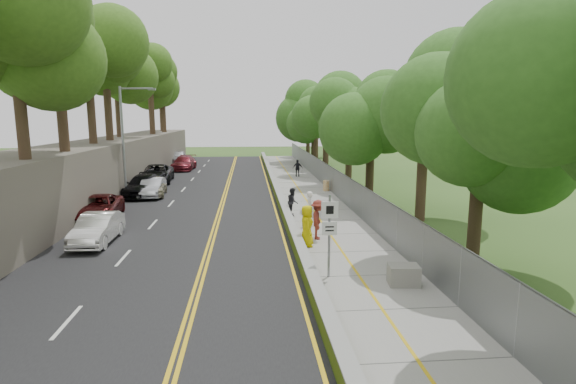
{
  "coord_description": "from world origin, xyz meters",
  "views": [
    {
      "loc": [
        -1.86,
        -18.77,
        5.96
      ],
      "look_at": [
        0.5,
        8.0,
        1.4
      ],
      "focal_mm": 28.0,
      "sensor_mm": 36.0,
      "label": 1
    }
  ],
  "objects": [
    {
      "name": "rock_embankment",
      "position": [
        -13.5,
        15.0,
        2.0
      ],
      "size": [
        5.0,
        66.0,
        4.0
      ],
      "primitive_type": "cube",
      "color": "#595147",
      "rests_on": "ground"
    },
    {
      "name": "construction_barrel",
      "position": [
        4.3,
        16.27,
        0.46
      ],
      "size": [
        0.5,
        0.5,
        0.83
      ],
      "primitive_type": "cylinder",
      "color": "#CC7600",
      "rests_on": "sidewalk"
    },
    {
      "name": "car_8",
      "position": [
        -10.6,
        38.25,
        0.86
      ],
      "size": [
        2.37,
        4.99,
        1.65
      ],
      "primitive_type": "imported",
      "rotation": [
        0.0,
        0.0,
        0.09
      ],
      "color": "silver",
      "rests_on": "road"
    },
    {
      "name": "car_7",
      "position": [
        -9.0,
        31.6,
        0.81
      ],
      "size": [
        2.45,
        5.42,
        1.54
      ],
      "primitive_type": "imported",
      "rotation": [
        0.0,
        0.0,
        -0.05
      ],
      "color": "maroon",
      "rests_on": "road"
    },
    {
      "name": "car_4",
      "position": [
        -9.0,
        15.16,
        0.78
      ],
      "size": [
        2.12,
        4.46,
        1.47
      ],
      "primitive_type": "imported",
      "rotation": [
        0.0,
        0.0,
        0.09
      ],
      "color": "tan",
      "rests_on": "road"
    },
    {
      "name": "streetlight",
      "position": [
        -10.46,
        14.0,
        4.64
      ],
      "size": [
        2.52,
        0.22,
        8.0
      ],
      "color": "gray",
      "rests_on": "ground"
    },
    {
      "name": "car_5",
      "position": [
        -9.0,
        14.84,
        0.73
      ],
      "size": [
        1.56,
        4.21,
        1.38
      ],
      "primitive_type": "imported",
      "rotation": [
        0.0,
        0.0,
        0.03
      ],
      "color": "#B7B8C0",
      "rests_on": "road"
    },
    {
      "name": "trees_embankment",
      "position": [
        -13.0,
        15.0,
        10.5
      ],
      "size": [
        6.4,
        66.0,
        13.0
      ],
      "primitive_type": null,
      "color": "#44741F",
      "rests_on": "rock_embankment"
    },
    {
      "name": "signpost",
      "position": [
        1.05,
        -3.02,
        1.96
      ],
      "size": [
        0.62,
        0.09,
        3.1
      ],
      "color": "gray",
      "rests_on": "sidewalk"
    },
    {
      "name": "car_2",
      "position": [
        -10.6,
        7.52,
        0.73
      ],
      "size": [
        2.76,
        5.2,
        1.39
      ],
      "primitive_type": "imported",
      "rotation": [
        0.0,
        0.0,
        0.09
      ],
      "color": "#4E1012",
      "rests_on": "road"
    },
    {
      "name": "jersey_barrier",
      "position": [
        0.25,
        15.0,
        0.3
      ],
      "size": [
        0.42,
        66.0,
        0.6
      ],
      "primitive_type": "cube",
      "color": "#8AD610",
      "rests_on": "ground"
    },
    {
      "name": "trees_fenceside",
      "position": [
        7.0,
        15.0,
        7.0
      ],
      "size": [
        7.0,
        66.0,
        14.0
      ],
      "primitive_type": null,
      "color": "#3B7324",
      "rests_on": "ground"
    },
    {
      "name": "painter_0",
      "position": [
        0.75,
        1.0,
        1.01
      ],
      "size": [
        0.62,
        0.95,
        1.92
      ],
      "primitive_type": "imported",
      "rotation": [
        0.0,
        0.0,
        1.56
      ],
      "color": "#D4C205",
      "rests_on": "sidewalk"
    },
    {
      "name": "car_1",
      "position": [
        -9.0,
        2.44,
        0.73
      ],
      "size": [
        1.48,
        4.22,
        1.39
      ],
      "primitive_type": "imported",
      "rotation": [
        0.0,
        0.0,
        -0.0
      ],
      "color": "white",
      "rests_on": "road"
    },
    {
      "name": "road",
      "position": [
        -5.4,
        15.0,
        0.02
      ],
      "size": [
        11.2,
        66.0,
        0.04
      ],
      "primitive_type": "cube",
      "color": "black",
      "rests_on": "ground"
    },
    {
      "name": "concrete_block",
      "position": [
        3.56,
        -4.0,
        0.4
      ],
      "size": [
        1.14,
        0.91,
        0.71
      ],
      "primitive_type": "cube",
      "rotation": [
        0.0,
        0.0,
        -0.12
      ],
      "color": "gray",
      "rests_on": "sidewalk"
    },
    {
      "name": "ground",
      "position": [
        0.0,
        0.0,
        0.0
      ],
      "size": [
        140.0,
        140.0,
        0.0
      ],
      "primitive_type": "plane",
      "color": "#33511E",
      "rests_on": "ground"
    },
    {
      "name": "person_far",
      "position": [
        2.95,
        24.94,
        0.88
      ],
      "size": [
        1.01,
        0.5,
        1.66
      ],
      "primitive_type": "imported",
      "rotation": [
        0.0,
        0.0,
        3.04
      ],
      "color": "black",
      "rests_on": "sidewalk"
    },
    {
      "name": "sidewalk",
      "position": [
        2.55,
        15.0,
        0.03
      ],
      "size": [
        4.2,
        66.0,
        0.05
      ],
      "primitive_type": "cube",
      "color": "gray",
      "rests_on": "ground"
    },
    {
      "name": "car_3",
      "position": [
        -9.75,
        15.29,
        0.81
      ],
      "size": [
        2.35,
        5.4,
        1.55
      ],
      "primitive_type": "imported",
      "rotation": [
        0.0,
        0.0,
        -0.03
      ],
      "color": "black",
      "rests_on": "road"
    },
    {
      "name": "painter_2",
      "position": [
        0.75,
        7.59,
        0.88
      ],
      "size": [
        0.73,
        0.88,
        1.66
      ],
      "primitive_type": "imported",
      "rotation": [
        0.0,
        0.0,
        1.45
      ],
      "color": "black",
      "rests_on": "sidewalk"
    },
    {
      "name": "chainlink_fence",
      "position": [
        4.65,
        15.0,
        1.0
      ],
      "size": [
        0.04,
        66.0,
        2.0
      ],
      "primitive_type": "cube",
      "color": "slate",
      "rests_on": "ground"
    },
    {
      "name": "painter_1",
      "position": [
        1.45,
        4.98,
        0.99
      ],
      "size": [
        0.56,
        0.75,
        1.89
      ],
      "primitive_type": "imported",
      "rotation": [
        0.0,
        0.0,
        1.74
      ],
      "color": "white",
      "rests_on": "sidewalk"
    },
    {
      "name": "painter_3",
      "position": [
        1.45,
        2.19,
        1.01
      ],
      "size": [
        0.94,
        1.36,
        1.93
      ],
      "primitive_type": "imported",
      "rotation": [
        0.0,
        0.0,
        1.38
      ],
      "color": "maroon",
      "rests_on": "sidewalk"
    },
    {
      "name": "car_6",
      "position": [
        -10.15,
        22.16,
        0.84
      ],
      "size": [
        3.06,
        5.95,
        1.61
      ],
      "primitive_type": "imported",
      "rotation": [
        0.0,
        0.0,
        0.07
      ],
      "color": "black",
      "rests_on": "road"
    }
  ]
}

